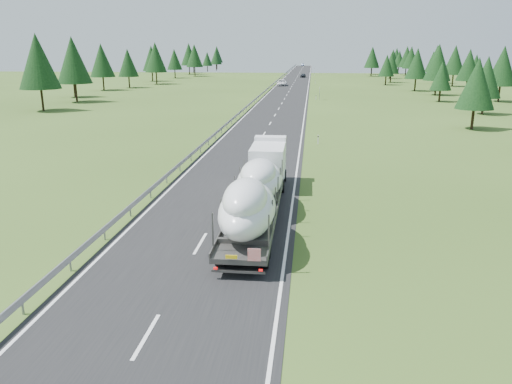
# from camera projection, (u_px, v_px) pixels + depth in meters

# --- Properties ---
(ground) EXTENTS (400.00, 400.00, 0.00)m
(ground) POSITION_uv_depth(u_px,v_px,m) (200.00, 244.00, 26.63)
(ground) COLOR #324D19
(ground) RESTS_ON ground
(road_surface) EXTENTS (10.00, 400.00, 0.02)m
(road_surface) POSITION_uv_depth(u_px,v_px,m) (289.00, 91.00, 122.16)
(road_surface) COLOR black
(road_surface) RESTS_ON ground
(guardrail) EXTENTS (0.10, 400.00, 0.76)m
(guardrail) POSITION_uv_depth(u_px,v_px,m) (267.00, 89.00, 122.50)
(guardrail) COLOR slate
(guardrail) RESTS_ON ground
(marker_posts) EXTENTS (0.13, 350.08, 1.00)m
(marker_posts) POSITION_uv_depth(u_px,v_px,m) (315.00, 77.00, 173.86)
(marker_posts) COLOR silver
(marker_posts) RESTS_ON ground
(highway_sign) EXTENTS (0.08, 0.90, 2.60)m
(highway_sign) POSITION_uv_depth(u_px,v_px,m) (320.00, 91.00, 101.79)
(highway_sign) COLOR slate
(highway_sign) RESTS_ON ground
(tree_line_right) EXTENTS (26.94, 271.08, 12.39)m
(tree_line_right) POSITION_uv_depth(u_px,v_px,m) (465.00, 65.00, 109.47)
(tree_line_right) COLOR black
(tree_line_right) RESTS_ON ground
(tree_line_left) EXTENTS (15.33, 271.07, 12.59)m
(tree_line_left) POSITION_uv_depth(u_px,v_px,m) (118.00, 61.00, 125.66)
(tree_line_left) COLOR black
(tree_line_left) RESTS_ON ground
(boat_truck) EXTENTS (2.90, 18.75, 3.95)m
(boat_truck) POSITION_uv_depth(u_px,v_px,m) (257.00, 186.00, 29.95)
(boat_truck) COLOR white
(boat_truck) RESTS_ON ground
(distant_van) EXTENTS (2.97, 6.06, 1.66)m
(distant_van) POSITION_uv_depth(u_px,v_px,m) (282.00, 83.00, 141.54)
(distant_van) COLOR silver
(distant_van) RESTS_ON ground
(distant_car_dark) EXTENTS (2.11, 4.35, 1.43)m
(distant_car_dark) POSITION_uv_depth(u_px,v_px,m) (303.00, 75.00, 182.47)
(distant_car_dark) COLOR black
(distant_car_dark) RESTS_ON ground
(distant_car_blue) EXTENTS (1.59, 4.47, 1.47)m
(distant_car_blue) POSITION_uv_depth(u_px,v_px,m) (303.00, 65.00, 304.63)
(distant_car_blue) COLOR #182643
(distant_car_blue) RESTS_ON ground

